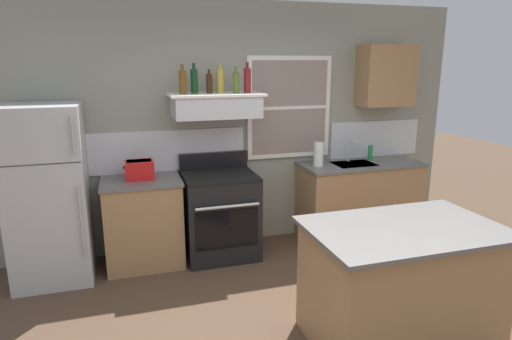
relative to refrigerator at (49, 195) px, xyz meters
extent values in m
cube|color=gray|center=(1.90, 0.39, 0.50)|extent=(5.40, 0.06, 2.70)
cube|color=silver|center=(0.75, 0.35, 0.28)|extent=(2.50, 0.02, 0.44)
cube|color=silver|center=(3.70, 0.35, 0.28)|extent=(1.20, 0.02, 0.44)
cube|color=white|center=(2.55, 0.34, 0.70)|extent=(1.00, 0.04, 1.15)
cube|color=gray|center=(2.55, 0.33, 0.70)|extent=(0.90, 0.01, 1.05)
cube|color=white|center=(2.55, 0.32, 0.70)|extent=(0.90, 0.02, 0.04)
cube|color=#B7BABC|center=(0.00, 0.00, 0.00)|extent=(0.70, 0.68, 1.69)
cube|color=#333333|center=(0.00, -0.34, 0.37)|extent=(0.69, 0.00, 0.01)
cylinder|color=#A5A8AD|center=(0.30, -0.37, -0.18)|extent=(0.02, 0.02, 0.67)
cylinder|color=#A5A8AD|center=(0.30, -0.37, 0.61)|extent=(0.02, 0.02, 0.33)
cube|color=#9E754C|center=(0.85, 0.06, -0.41)|extent=(0.76, 0.60, 0.88)
cube|color=#605E5B|center=(0.85, 0.06, 0.05)|extent=(0.79, 0.63, 0.03)
cube|color=red|center=(0.84, 0.08, 0.16)|extent=(0.28, 0.20, 0.19)
cube|color=black|center=(0.84, 0.08, 0.25)|extent=(0.24, 0.16, 0.01)
cube|color=black|center=(0.70, 0.08, 0.19)|extent=(0.02, 0.03, 0.02)
cube|color=black|center=(1.65, 0.02, -0.41)|extent=(0.76, 0.64, 0.87)
cube|color=black|center=(1.65, 0.02, 0.04)|extent=(0.76, 0.64, 0.04)
cube|color=black|center=(1.65, 0.31, 0.15)|extent=(0.76, 0.06, 0.18)
cube|color=black|center=(1.65, -0.30, -0.43)|extent=(0.65, 0.01, 0.40)
cylinder|color=silver|center=(1.65, -0.34, -0.18)|extent=(0.65, 0.03, 0.03)
cube|color=silver|center=(1.65, 0.12, 0.76)|extent=(0.88, 0.48, 0.22)
cube|color=#262628|center=(1.65, -0.10, 0.68)|extent=(0.75, 0.02, 0.04)
cube|color=white|center=(1.65, 0.12, 0.89)|extent=(0.96, 0.52, 0.02)
cylinder|color=brown|center=(1.32, 0.10, 1.02)|extent=(0.07, 0.07, 0.23)
cylinder|color=brown|center=(1.32, 0.10, 1.16)|extent=(0.03, 0.03, 0.06)
cylinder|color=#143819|center=(1.44, 0.14, 1.02)|extent=(0.07, 0.07, 0.24)
cylinder|color=#143819|center=(1.44, 0.14, 1.17)|extent=(0.03, 0.03, 0.06)
cylinder|color=#381E0F|center=(1.59, 0.14, 1.00)|extent=(0.06, 0.06, 0.19)
cylinder|color=#381E0F|center=(1.59, 0.14, 1.12)|extent=(0.03, 0.03, 0.05)
cylinder|color=#B29333|center=(1.71, 0.16, 1.02)|extent=(0.08, 0.08, 0.24)
cylinder|color=#B29333|center=(1.71, 0.16, 1.17)|extent=(0.03, 0.03, 0.06)
cylinder|color=#4C601E|center=(1.85, 0.06, 1.01)|extent=(0.06, 0.06, 0.21)
cylinder|color=#4C601E|center=(1.85, 0.06, 1.14)|extent=(0.03, 0.03, 0.05)
cylinder|color=maroon|center=(1.98, 0.09, 1.02)|extent=(0.07, 0.07, 0.25)
cylinder|color=maroon|center=(1.98, 0.09, 1.18)|extent=(0.03, 0.03, 0.06)
cube|color=#9E754C|center=(3.35, 0.06, -0.41)|extent=(1.40, 0.60, 0.88)
cube|color=#605E5B|center=(3.35, 0.06, 0.05)|extent=(1.43, 0.63, 0.03)
cube|color=#B7BABC|center=(3.25, 0.04, 0.06)|extent=(0.48, 0.36, 0.01)
cylinder|color=silver|center=(3.25, 0.18, 0.20)|extent=(0.03, 0.03, 0.28)
cylinder|color=silver|center=(3.25, 0.10, 0.32)|extent=(0.02, 0.16, 0.02)
cylinder|color=white|center=(2.80, 0.06, 0.20)|extent=(0.11, 0.11, 0.27)
cylinder|color=#268C3F|center=(3.53, 0.16, 0.15)|extent=(0.06, 0.06, 0.18)
cube|color=#9E754C|center=(2.60, -1.84, -0.41)|extent=(1.32, 0.82, 0.88)
cube|color=#605E5B|center=(2.60, -1.84, 0.05)|extent=(1.40, 0.90, 0.03)
cube|color=#9E754C|center=(3.70, 0.20, 1.05)|extent=(0.64, 0.32, 0.70)
camera|label=1|loc=(0.70, -4.35, 1.22)|focal=30.77mm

